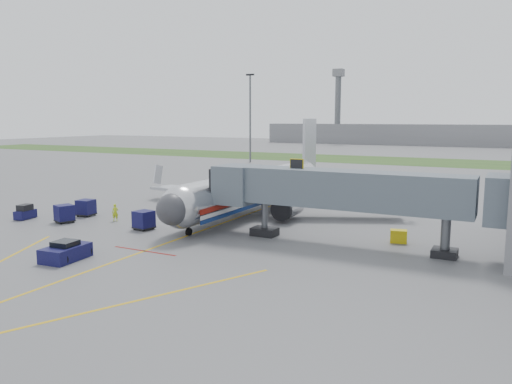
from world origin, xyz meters
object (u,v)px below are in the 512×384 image
at_px(baggage_tug, 25,213).
at_px(ramp_worker, 115,213).
at_px(airliner, 257,187).
at_px(belt_loader, 197,206).
at_px(pushback_tug, 66,252).

distance_m(baggage_tug, ramp_worker, 9.64).
relative_size(airliner, baggage_tug, 15.62).
bearing_deg(ramp_worker, airliner, 18.10).
bearing_deg(belt_loader, baggage_tug, -137.56).
height_order(baggage_tug, belt_loader, belt_loader).
bearing_deg(airliner, pushback_tug, -98.36).
height_order(baggage_tug, ramp_worker, ramp_worker).
distance_m(baggage_tug, belt_loader, 17.73).
relative_size(baggage_tug, belt_loader, 0.50).
bearing_deg(baggage_tug, airliner, 38.06).
bearing_deg(ramp_worker, pushback_tug, -92.22).
distance_m(airliner, baggage_tug, 24.39).
relative_size(airliner, belt_loader, 7.79).
xyz_separation_m(airliner, pushback_tug, (-3.50, -23.80, -2.05)).
height_order(airliner, pushback_tug, airliner).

